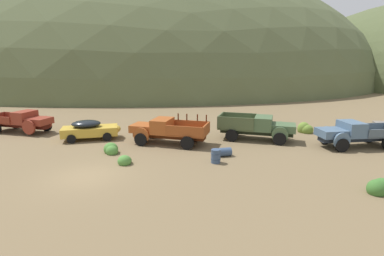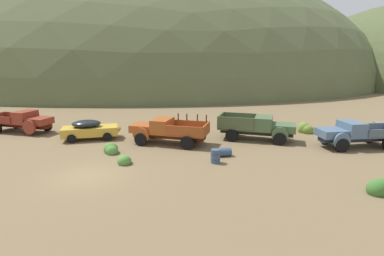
# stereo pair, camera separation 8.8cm
# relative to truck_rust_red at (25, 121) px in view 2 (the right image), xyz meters

# --- Properties ---
(ground_plane) EXTENTS (300.00, 300.00, 0.00)m
(ground_plane) POSITION_rel_truck_rust_red_xyz_m (9.07, -9.68, -1.00)
(ground_plane) COLOR brown
(hill_far_left) EXTENTS (116.24, 80.24, 55.19)m
(hill_far_left) POSITION_rel_truck_rust_red_xyz_m (-2.47, 53.31, -1.00)
(hill_far_left) COLOR #56603D
(hill_far_left) RESTS_ON ground
(hill_far_right) EXTENTS (98.99, 52.56, 32.17)m
(hill_far_right) POSITION_rel_truck_rust_red_xyz_m (28.85, 72.62, -1.00)
(hill_far_right) COLOR #56603D
(hill_far_right) RESTS_ON ground
(truck_rust_red) EXTENTS (5.93, 3.26, 1.89)m
(truck_rust_red) POSITION_rel_truck_rust_red_xyz_m (0.00, 0.00, 0.00)
(truck_rust_red) COLOR #42140D
(truck_rust_red) RESTS_ON ground
(car_faded_yellow) EXTENTS (4.77, 2.89, 1.57)m
(car_faded_yellow) POSITION_rel_truck_rust_red_xyz_m (6.60, -1.97, -0.19)
(car_faded_yellow) COLOR gold
(car_faded_yellow) RESTS_ON ground
(truck_oxide_orange) EXTENTS (6.12, 3.45, 2.16)m
(truck_oxide_orange) POSITION_rel_truck_rust_red_xyz_m (12.48, -2.89, -0.00)
(truck_oxide_orange) COLOR #51220D
(truck_oxide_orange) RESTS_ON ground
(truck_weathered_green) EXTENTS (6.19, 3.55, 1.91)m
(truck_weathered_green) POSITION_rel_truck_rust_red_xyz_m (20.02, -1.65, 0.01)
(truck_weathered_green) COLOR #232B1B
(truck_weathered_green) RESTS_ON ground
(truck_chalk_blue) EXTENTS (6.10, 3.08, 1.89)m
(truck_chalk_blue) POSITION_rel_truck_rust_red_xyz_m (26.22, -3.33, -0.01)
(truck_chalk_blue) COLOR #262D39
(truck_chalk_blue) RESTS_ON ground
(oil_drum_tipped) EXTENTS (0.98, 0.78, 0.57)m
(oil_drum_tipped) POSITION_rel_truck_rust_red_xyz_m (16.90, -5.83, -0.71)
(oil_drum_tipped) COLOR #384C6B
(oil_drum_tipped) RESTS_ON ground
(oil_drum_foreground) EXTENTS (0.62, 0.62, 0.86)m
(oil_drum_foreground) POSITION_rel_truck_rust_red_xyz_m (16.27, -7.17, -0.57)
(oil_drum_foreground) COLOR #384C6B
(oil_drum_foreground) RESTS_ON ground
(bush_lone_scrub) EXTENTS (0.84, 0.94, 0.74)m
(bush_lone_scrub) POSITION_rel_truck_rust_red_xyz_m (10.70, -7.59, -0.82)
(bush_lone_scrub) COLOR #4C8438
(bush_lone_scrub) RESTS_ON ground
(bush_between_trucks) EXTENTS (1.27, 1.19, 1.16)m
(bush_between_trucks) POSITION_rel_truck_rust_red_xyz_m (24.31, 0.97, -0.71)
(bush_between_trucks) COLOR olive
(bush_between_trucks) RESTS_ON ground
(bush_back_edge) EXTENTS (1.07, 1.13, 0.91)m
(bush_back_edge) POSITION_rel_truck_rust_red_xyz_m (9.21, -5.47, -0.78)
(bush_back_edge) COLOR #4C8438
(bush_back_edge) RESTS_ON ground
(bush_front_left) EXTENTS (1.20, 0.92, 0.98)m
(bush_front_left) POSITION_rel_truck_rust_red_xyz_m (23.98, -11.25, -0.74)
(bush_front_left) COLOR #3D702D
(bush_front_left) RESTS_ON ground
(bush_near_barrel) EXTENTS (0.98, 0.84, 0.78)m
(bush_near_barrel) POSITION_rel_truck_rust_red_xyz_m (28.65, 1.99, -0.81)
(bush_near_barrel) COLOR #4C8438
(bush_near_barrel) RESTS_ON ground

